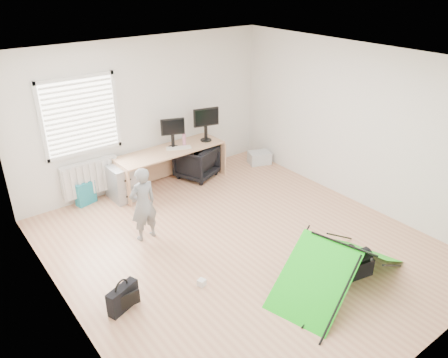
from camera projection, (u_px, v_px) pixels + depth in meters
ground at (240, 245)px, 6.54m from camera, size 5.50×5.50×0.00m
back_wall at (146, 114)px, 7.91m from camera, size 5.00×0.02×2.70m
window at (80, 116)px, 7.14m from camera, size 1.20×0.06×1.20m
radiator at (90, 177)px, 7.59m from camera, size 1.00×0.12×0.60m
desk at (171, 167)px, 8.21m from camera, size 2.11×0.74×0.71m
filing_cabinet at (121, 182)px, 7.73m from camera, size 0.43×0.56×0.63m
monitor_left at (173, 137)px, 8.04m from camera, size 0.44×0.24×0.42m
monitor_right at (206, 129)px, 8.36m from camera, size 0.51×0.22×0.48m
keyboard at (179, 148)px, 8.10m from camera, size 0.48×0.33×0.02m
thermos at (184, 140)px, 8.17m from camera, size 0.07×0.07×0.24m
office_chair at (196, 162)px, 8.51m from camera, size 0.90×0.91×0.64m
person at (143, 204)px, 6.46m from camera, size 0.44×0.30×1.18m
kite at (341, 264)px, 5.62m from camera, size 2.18×1.40×0.63m
storage_crate at (260, 158)px, 9.18m from camera, size 0.53×0.45×0.25m
tote_bag at (85, 193)px, 7.59m from camera, size 0.37×0.23×0.41m
laptop_bag at (123, 298)px, 5.27m from camera, size 0.45×0.27×0.32m
white_box at (202, 283)px, 5.70m from camera, size 0.12×0.12×0.09m
duffel_bag at (350, 267)px, 5.86m from camera, size 0.62×0.41×0.25m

